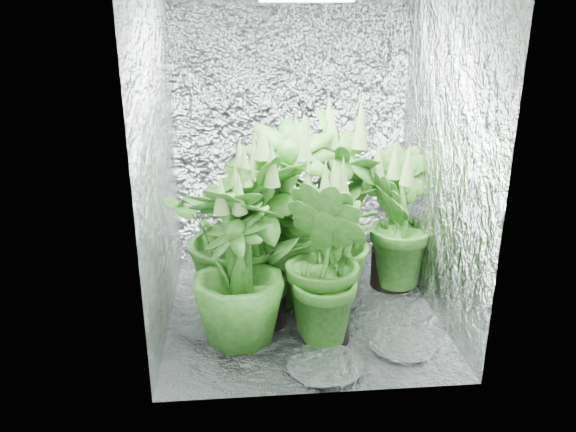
# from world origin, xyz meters

# --- Properties ---
(ground) EXTENTS (1.60, 1.60, 0.00)m
(ground) POSITION_xyz_m (0.00, 0.00, 0.00)
(ground) COLOR silver
(ground) RESTS_ON ground
(walls) EXTENTS (1.62, 1.62, 2.00)m
(walls) POSITION_xyz_m (0.00, 0.00, 1.00)
(walls) COLOR silver
(walls) RESTS_ON ground
(plant_a) EXTENTS (0.90, 0.90, 1.06)m
(plant_a) POSITION_xyz_m (-0.36, 0.11, 0.50)
(plant_a) COLOR black
(plant_a) RESTS_ON ground
(plant_b) EXTENTS (0.83, 0.83, 1.23)m
(plant_b) POSITION_xyz_m (0.27, 0.36, 0.57)
(plant_b) COLOR black
(plant_b) RESTS_ON ground
(plant_c) EXTENTS (0.66, 0.66, 1.00)m
(plant_c) POSITION_xyz_m (0.64, 0.30, 0.45)
(plant_c) COLOR black
(plant_c) RESTS_ON ground
(plant_d) EXTENTS (0.62, 0.62, 1.00)m
(plant_d) POSITION_xyz_m (-0.38, -0.32, 0.46)
(plant_d) COLOR black
(plant_d) RESTS_ON ground
(plant_e) EXTENTS (0.91, 0.91, 0.96)m
(plant_e) POSITION_xyz_m (0.12, 0.06, 0.46)
(plant_e) COLOR black
(plant_e) RESTS_ON ground
(plant_f) EXTENTS (0.74, 0.74, 1.11)m
(plant_f) POSITION_xyz_m (-0.25, -0.12, 0.52)
(plant_f) COLOR black
(plant_f) RESTS_ON ground
(plant_g) EXTENTS (0.68, 0.68, 1.02)m
(plant_g) POSITION_xyz_m (0.09, -0.33, 0.47)
(plant_g) COLOR black
(plant_g) RESTS_ON ground
(plant_h) EXTENTS (0.71, 0.71, 1.20)m
(plant_h) POSITION_xyz_m (-0.10, 0.17, 0.56)
(plant_h) COLOR black
(plant_h) RESTS_ON ground
(circulation_fan) EXTENTS (0.14, 0.28, 0.32)m
(circulation_fan) POSITION_xyz_m (0.62, 0.39, 0.14)
(circulation_fan) COLOR black
(circulation_fan) RESTS_ON ground
(plant_label) EXTENTS (0.05, 0.03, 0.07)m
(plant_label) POSITION_xyz_m (0.15, -0.36, 0.30)
(plant_label) COLOR white
(plant_label) RESTS_ON plant_g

